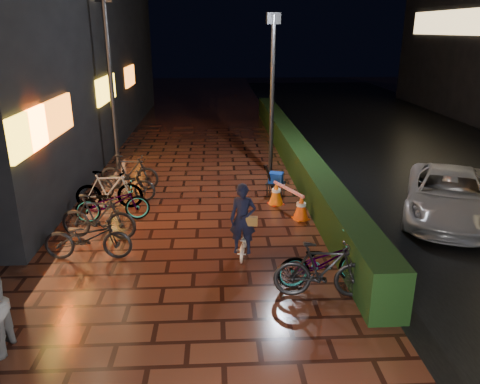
{
  "coord_description": "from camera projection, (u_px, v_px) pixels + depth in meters",
  "views": [
    {
      "loc": [
        0.5,
        -8.42,
        4.66
      ],
      "look_at": [
        1.03,
        1.76,
        1.1
      ],
      "focal_mm": 35.0,
      "sensor_mm": 36.0,
      "label": 1
    }
  ],
  "objects": [
    {
      "name": "lamp_post_sf",
      "position": [
        110.0,
        75.0,
        15.42
      ],
      "size": [
        0.56,
        0.17,
        5.85
      ],
      "color": "black",
      "rests_on": "ground"
    },
    {
      "name": "hedge",
      "position": [
        293.0,
        150.0,
        16.99
      ],
      "size": [
        0.7,
        20.0,
        1.0
      ],
      "primitive_type": "cube",
      "color": "black",
      "rests_on": "ground"
    },
    {
      "name": "ground",
      "position": [
        194.0,
        273.0,
        9.45
      ],
      "size": [
        80.0,
        80.0,
        0.0
      ],
      "primitive_type": "plane",
      "color": "#381911",
      "rests_on": "ground"
    },
    {
      "name": "parked_bikes_hedge",
      "position": [
        324.0,
        265.0,
        8.69
      ],
      "size": [
        2.01,
        1.26,
        1.08
      ],
      "color": "black",
      "rests_on": "ground"
    },
    {
      "name": "van",
      "position": [
        449.0,
        195.0,
        12.01
      ],
      "size": [
        3.73,
        4.91,
        1.24
      ],
      "primitive_type": "imported",
      "rotation": [
        0.0,
        0.0,
        -0.43
      ],
      "color": "#A09FA4",
      "rests_on": "ground"
    },
    {
      "name": "traffic_barrier",
      "position": [
        288.0,
        200.0,
        12.55
      ],
      "size": [
        0.98,
        1.6,
        0.66
      ],
      "color": "#FF510D",
      "rests_on": "ground"
    },
    {
      "name": "cart_assembly",
      "position": [
        275.0,
        179.0,
        13.64
      ],
      "size": [
        0.69,
        0.59,
        1.01
      ],
      "color": "black",
      "rests_on": "ground"
    },
    {
      "name": "cyclist",
      "position": [
        243.0,
        230.0,
        9.98
      ],
      "size": [
        0.62,
        1.2,
        1.64
      ],
      "color": "silver",
      "rests_on": "ground"
    },
    {
      "name": "lamp_post_hedge",
      "position": [
        272.0,
        89.0,
        15.05
      ],
      "size": [
        0.48,
        0.27,
        5.14
      ],
      "color": "black",
      "rests_on": "ground"
    },
    {
      "name": "parked_bikes_storefront",
      "position": [
        111.0,
        198.0,
        12.1
      ],
      "size": [
        2.15,
        5.29,
        1.08
      ],
      "color": "black",
      "rests_on": "ground"
    }
  ]
}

